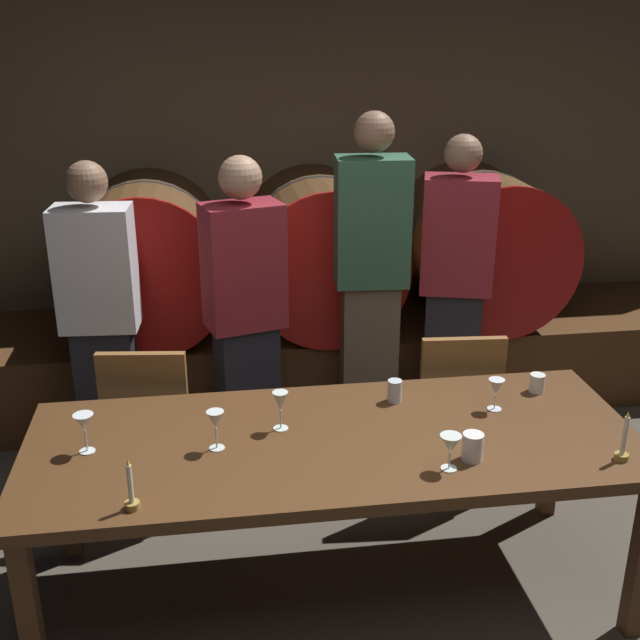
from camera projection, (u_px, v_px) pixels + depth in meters
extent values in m
cube|color=brown|center=(308.00, 172.00, 5.10)|extent=(6.28, 0.24, 2.66)
cube|color=#4C2D16|center=(320.00, 358.00, 4.98)|extent=(5.65, 0.90, 0.52)
cylinder|color=#513319|center=(148.00, 257.00, 4.59)|extent=(0.89, 0.89, 0.89)
cylinder|color=#9E1411|center=(143.00, 282.00, 4.16)|extent=(0.90, 0.03, 0.90)
cylinder|color=#9E1411|center=(152.00, 237.00, 5.01)|extent=(0.90, 0.03, 0.90)
cylinder|color=#2D2D33|center=(148.00, 257.00, 4.59)|extent=(0.89, 0.04, 0.89)
cylinder|color=#513319|center=(320.00, 250.00, 4.72)|extent=(0.89, 0.89, 0.89)
cylinder|color=#B21C16|center=(332.00, 273.00, 4.30)|extent=(0.90, 0.03, 0.90)
cylinder|color=#B21C16|center=(310.00, 231.00, 5.15)|extent=(0.90, 0.03, 0.90)
cylinder|color=#2D2D33|center=(320.00, 250.00, 4.72)|extent=(0.89, 0.04, 0.89)
cylinder|color=#513319|center=(480.00, 244.00, 4.86)|extent=(0.89, 0.89, 0.89)
cylinder|color=#9E1411|center=(507.00, 266.00, 4.43)|extent=(0.90, 0.03, 0.90)
cylinder|color=#9E1411|center=(458.00, 226.00, 5.28)|extent=(0.90, 0.03, 0.90)
cylinder|color=#2D2D33|center=(480.00, 244.00, 4.86)|extent=(0.89, 0.04, 0.89)
cube|color=#4C2D16|center=(334.00, 443.00, 3.09)|extent=(2.40, 0.94, 0.05)
cube|color=#4C2D16|center=(30.00, 621.00, 2.69)|extent=(0.07, 0.07, 0.69)
cube|color=#4C2D16|center=(67.00, 489.00, 3.45)|extent=(0.07, 0.07, 0.69)
cube|color=#4C2D16|center=(552.00, 451.00, 3.75)|extent=(0.07, 0.07, 0.69)
cube|color=brown|center=(154.00, 421.00, 3.82)|extent=(0.45, 0.45, 0.04)
cube|color=brown|center=(143.00, 396.00, 3.57)|extent=(0.40, 0.09, 0.42)
cube|color=brown|center=(197.00, 445.00, 4.06)|extent=(0.05, 0.05, 0.42)
cube|color=brown|center=(130.00, 445.00, 4.05)|extent=(0.05, 0.05, 0.42)
cube|color=brown|center=(188.00, 481.00, 3.74)|extent=(0.05, 0.05, 0.42)
cube|color=brown|center=(116.00, 482.00, 3.74)|extent=(0.05, 0.05, 0.42)
cube|color=brown|center=(451.00, 405.00, 3.98)|extent=(0.43, 0.43, 0.04)
cube|color=brown|center=(462.00, 379.00, 3.73)|extent=(0.40, 0.07, 0.42)
cube|color=brown|center=(472.00, 428.00, 4.23)|extent=(0.05, 0.05, 0.42)
cube|color=brown|center=(410.00, 430.00, 4.21)|extent=(0.05, 0.05, 0.42)
cube|color=brown|center=(489.00, 461.00, 3.91)|extent=(0.05, 0.05, 0.42)
cube|color=brown|center=(422.00, 463.00, 3.89)|extent=(0.05, 0.05, 0.42)
cube|color=black|center=(110.00, 397.00, 4.15)|extent=(0.31, 0.22, 0.80)
cube|color=silver|center=(96.00, 269.00, 3.89)|extent=(0.40, 0.27, 0.62)
sphere|color=#8C664C|center=(86.00, 182.00, 3.73)|extent=(0.20, 0.20, 0.20)
cube|color=black|center=(248.00, 397.00, 4.14)|extent=(0.34, 0.27, 0.81)
cube|color=maroon|center=(243.00, 266.00, 3.88)|extent=(0.43, 0.33, 0.63)
sphere|color=tan|center=(240.00, 177.00, 3.73)|extent=(0.21, 0.21, 0.21)
cube|color=brown|center=(369.00, 364.00, 4.37)|extent=(0.31, 0.22, 0.94)
cube|color=#336047|center=(372.00, 222.00, 4.08)|extent=(0.39, 0.26, 0.67)
sphere|color=#8C664C|center=(374.00, 132.00, 3.91)|extent=(0.21, 0.21, 0.21)
cube|color=black|center=(450.00, 365.00, 4.43)|extent=(0.34, 0.27, 0.88)
cube|color=maroon|center=(458.00, 235.00, 4.16)|extent=(0.43, 0.33, 0.62)
sphere|color=#8C664C|center=(463.00, 153.00, 4.01)|extent=(0.20, 0.20, 0.20)
cylinder|color=olive|center=(132.00, 505.00, 2.63)|extent=(0.05, 0.05, 0.02)
cylinder|color=#EDE5CC|center=(130.00, 484.00, 2.60)|extent=(0.02, 0.02, 0.14)
cone|color=yellow|center=(128.00, 462.00, 2.57)|extent=(0.01, 0.01, 0.02)
cylinder|color=olive|center=(621.00, 457.00, 2.92)|extent=(0.05, 0.05, 0.02)
cylinder|color=#EDE5CC|center=(625.00, 436.00, 2.89)|extent=(0.02, 0.02, 0.15)
cone|color=yellow|center=(628.00, 414.00, 2.86)|extent=(0.01, 0.01, 0.02)
cylinder|color=white|center=(87.00, 451.00, 2.98)|extent=(0.06, 0.06, 0.00)
cylinder|color=white|center=(86.00, 440.00, 2.96)|extent=(0.01, 0.01, 0.09)
cone|color=white|center=(84.00, 422.00, 2.93)|extent=(0.08, 0.08, 0.07)
cylinder|color=silver|center=(217.00, 448.00, 3.00)|extent=(0.06, 0.06, 0.00)
cylinder|color=silver|center=(216.00, 438.00, 2.98)|extent=(0.01, 0.01, 0.09)
cone|color=silver|center=(215.00, 420.00, 2.96)|extent=(0.07, 0.07, 0.07)
cylinder|color=silver|center=(281.00, 428.00, 3.14)|extent=(0.06, 0.06, 0.00)
cylinder|color=silver|center=(281.00, 419.00, 3.13)|extent=(0.01, 0.01, 0.08)
cone|color=silver|center=(280.00, 401.00, 3.10)|extent=(0.06, 0.06, 0.08)
cylinder|color=silver|center=(449.00, 468.00, 2.86)|extent=(0.06, 0.06, 0.00)
cylinder|color=silver|center=(449.00, 460.00, 2.85)|extent=(0.01, 0.01, 0.07)
cone|color=silver|center=(450.00, 444.00, 2.83)|extent=(0.08, 0.08, 0.07)
cylinder|color=white|center=(494.00, 409.00, 3.30)|extent=(0.06, 0.06, 0.00)
cylinder|color=white|center=(495.00, 401.00, 3.29)|extent=(0.01, 0.01, 0.07)
cone|color=white|center=(496.00, 387.00, 3.26)|extent=(0.07, 0.07, 0.07)
cylinder|color=silver|center=(395.00, 391.00, 3.35)|extent=(0.06, 0.06, 0.10)
cylinder|color=white|center=(473.00, 447.00, 2.91)|extent=(0.08, 0.08, 0.11)
cylinder|color=white|center=(537.00, 383.00, 3.44)|extent=(0.07, 0.07, 0.08)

